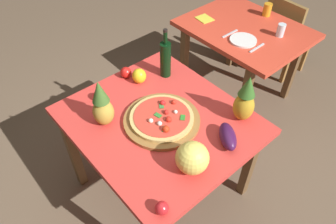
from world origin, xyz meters
TOP-DOWN VIEW (x-y plane):
  - ground_plane at (0.00, 0.00)m, footprint 10.00×10.00m
  - display_table at (0.00, 0.00)m, footprint 1.10×0.99m
  - background_table at (-0.35, 1.26)m, footprint 1.04×0.83m
  - dining_chair at (-0.30, 1.90)m, footprint 0.42×0.42m
  - pizza_board at (0.03, -0.01)m, footprint 0.47×0.47m
  - pizza at (0.03, -0.01)m, footprint 0.39×0.39m
  - wine_bottle at (-0.30, 0.31)m, footprint 0.08×0.08m
  - pineapple_left at (0.33, 0.38)m, footprint 0.13×0.13m
  - pineapple_right at (-0.19, -0.27)m, footprint 0.13×0.13m
  - melon at (0.39, -0.11)m, footprint 0.18×0.18m
  - bell_pepper at (-0.37, 0.13)m, footprint 0.10×0.10m
  - eggplant at (0.40, 0.17)m, footprint 0.22×0.19m
  - tomato_near_board at (-0.47, 0.09)m, footprint 0.08×0.08m
  - tomato_at_corner at (0.48, -0.39)m, footprint 0.07×0.07m
  - tomato_beside_pepper at (-0.39, -0.19)m, footprint 0.06×0.06m
  - drinking_glass_juice at (-0.36, 1.56)m, footprint 0.07×0.07m
  - drinking_glass_water at (-0.08, 1.36)m, footprint 0.06×0.06m
  - dinner_plate at (-0.22, 1.07)m, footprint 0.22×0.22m
  - fork_utensil at (-0.36, 1.07)m, footprint 0.02×0.18m
  - knife_utensil at (-0.08, 1.07)m, footprint 0.02×0.18m
  - napkin_folded at (-0.68, 1.09)m, footprint 0.15×0.14m

SIDE VIEW (x-z plane):
  - ground_plane at x=0.00m, z-range 0.00..0.00m
  - dining_chair at x=-0.30m, z-range 0.06..0.91m
  - background_table at x=-0.35m, z-range 0.27..1.04m
  - display_table at x=0.00m, z-range 0.29..1.05m
  - napkin_folded at x=-0.68m, z-range 0.76..0.77m
  - fork_utensil at x=-0.36m, z-range 0.76..0.77m
  - knife_utensil at x=-0.08m, z-range 0.76..0.77m
  - dinner_plate at x=-0.22m, z-range 0.76..0.78m
  - pizza_board at x=0.03m, z-range 0.76..0.79m
  - tomato_beside_pepper at x=-0.39m, z-range 0.76..0.83m
  - tomato_at_corner at x=0.48m, z-range 0.76..0.83m
  - tomato_near_board at x=-0.47m, z-range 0.76..0.84m
  - pizza at x=0.03m, z-range 0.78..0.83m
  - eggplant at x=0.40m, z-range 0.76..0.85m
  - bell_pepper at x=-0.37m, z-range 0.76..0.87m
  - drinking_glass_water at x=-0.08m, z-range 0.76..0.87m
  - drinking_glass_juice at x=-0.36m, z-range 0.76..0.88m
  - melon at x=0.39m, z-range 0.76..0.94m
  - wine_bottle at x=-0.30m, z-range 0.72..1.08m
  - pineapple_right at x=-0.19m, z-range 0.75..1.07m
  - pineapple_left at x=0.33m, z-range 0.75..1.07m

